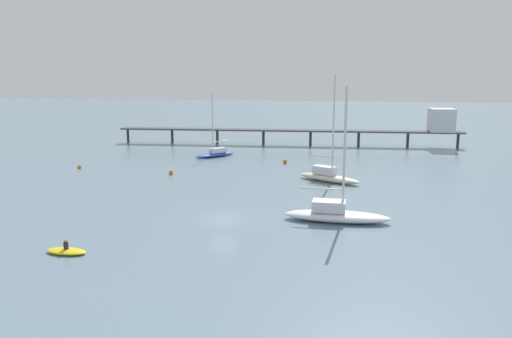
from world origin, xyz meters
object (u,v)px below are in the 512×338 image
sailboat_cream (328,175)px  mooring_buoy_inner (79,167)px  pier (373,125)px  sailboat_blue (216,153)px  dinghy_yellow (66,251)px  mooring_buoy_far (285,161)px  mooring_buoy_outer (171,172)px  sailboat_white (336,213)px

sailboat_cream → mooring_buoy_inner: size_ratio=24.47×
pier → sailboat_blue: (-25.64, -16.02, -3.36)m
sailboat_blue → dinghy_yellow: bearing=-89.4°
dinghy_yellow → mooring_buoy_far: (11.51, 40.90, 0.13)m
mooring_buoy_outer → pier: bearing=48.4°
sailboat_blue → mooring_buoy_far: sailboat_blue is taller
dinghy_yellow → mooring_buoy_far: size_ratio=4.89×
sailboat_white → sailboat_cream: bearing=94.7°
sailboat_blue → mooring_buoy_outer: 15.40m
sailboat_white → mooring_buoy_inner: (-36.75, 19.33, -0.51)m
pier → sailboat_cream: (-6.74, -31.86, -3.16)m
dinghy_yellow → sailboat_cream: bearing=57.7°
dinghy_yellow → mooring_buoy_inner: 35.70m
sailboat_blue → mooring_buoy_inner: bearing=-140.4°
dinghy_yellow → pier: bearing=67.6°
dinghy_yellow → mooring_buoy_inner: (-16.90, 31.45, 0.07)m
sailboat_blue → sailboat_white: 38.69m
sailboat_white → dinghy_yellow: bearing=-148.6°
sailboat_white → mooring_buoy_far: size_ratio=18.56×
sailboat_cream → mooring_buoy_outer: 21.00m
pier → mooring_buoy_inner: 51.60m
pier → sailboat_cream: sailboat_cream is taller
sailboat_cream → sailboat_white: (1.40, -17.09, -0.08)m
sailboat_cream → mooring_buoy_far: size_ratio=20.10×
sailboat_white → mooring_buoy_far: (-8.34, 28.78, -0.45)m
sailboat_white → dinghy_yellow: size_ratio=3.80×
mooring_buoy_outer → dinghy_yellow: bearing=-85.1°
mooring_buoy_far → mooring_buoy_outer: bearing=-141.7°
sailboat_white → mooring_buoy_inner: bearing=152.3°
sailboat_blue → dinghy_yellow: (0.45, -45.05, -0.47)m
mooring_buoy_outer → sailboat_blue: bearing=82.2°
sailboat_cream → sailboat_blue: bearing=140.0°
sailboat_white → mooring_buoy_outer: bearing=141.7°
mooring_buoy_far → dinghy_yellow: bearing=-105.7°
mooring_buoy_far → sailboat_cream: bearing=-59.3°
sailboat_blue → sailboat_cream: (18.90, -15.84, 0.20)m
mooring_buoy_outer → mooring_buoy_inner: 14.45m
mooring_buoy_inner → mooring_buoy_outer: bearing=-6.5°
sailboat_cream → sailboat_white: bearing=-85.3°
sailboat_white → mooring_buoy_far: 29.96m
pier → sailboat_white: sailboat_white is taller
dinghy_yellow → mooring_buoy_far: dinghy_yellow is taller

